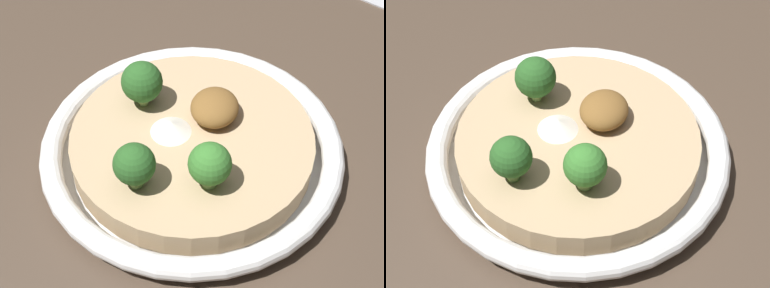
% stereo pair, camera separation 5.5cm
% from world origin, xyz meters
% --- Properties ---
extents(ground_plane, '(6.00, 6.00, 0.00)m').
position_xyz_m(ground_plane, '(0.00, 0.00, 0.00)').
color(ground_plane, '#47382B').
extents(risotto_bowl, '(0.29, 0.29, 0.04)m').
position_xyz_m(risotto_bowl, '(0.00, 0.00, 0.02)').
color(risotto_bowl, white).
rests_on(risotto_bowl, ground_plane).
extents(cheese_sprinkle, '(0.04, 0.04, 0.01)m').
position_xyz_m(cheese_sprinkle, '(-0.00, 0.02, 0.04)').
color(cheese_sprinkle, white).
rests_on(cheese_sprinkle, risotto_bowl).
extents(crispy_onion_garnish, '(0.05, 0.05, 0.03)m').
position_xyz_m(crispy_onion_garnish, '(0.03, -0.02, 0.05)').
color(crispy_onion_garnish, brown).
rests_on(crispy_onion_garnish, risotto_bowl).
extents(broccoli_left, '(0.04, 0.04, 0.05)m').
position_xyz_m(broccoli_left, '(-0.05, -0.03, 0.06)').
color(broccoli_left, '#668E47').
rests_on(broccoli_left, risotto_bowl).
extents(broccoli_back, '(0.04, 0.04, 0.05)m').
position_xyz_m(broccoli_back, '(0.03, 0.05, 0.06)').
color(broccoli_back, '#84A856').
rests_on(broccoli_back, risotto_bowl).
extents(broccoli_back_left, '(0.04, 0.04, 0.05)m').
position_xyz_m(broccoli_back_left, '(-0.07, 0.03, 0.06)').
color(broccoli_back_left, '#668E47').
rests_on(broccoli_back_left, risotto_bowl).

